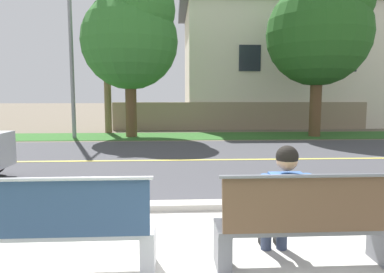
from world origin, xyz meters
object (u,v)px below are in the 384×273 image
at_px(seated_person_blue, 283,199).
at_px(shade_tree_left, 323,26).
at_px(bench_left, 60,230).
at_px(streetlamp, 72,32).
at_px(bench_right, 307,225).
at_px(shade_tree_far_left, 133,34).

height_order(seated_person_blue, shade_tree_left, shade_tree_left).
relative_size(bench_left, streetlamp, 0.24).
bearing_deg(bench_right, seated_person_blue, 139.47).
height_order(bench_left, streetlamp, streetlamp).
bearing_deg(streetlamp, bench_left, -75.71).
xyz_separation_m(bench_right, seated_person_blue, (-0.20, 0.17, 0.22)).
bearing_deg(bench_left, bench_right, 0.00).
distance_m(shade_tree_far_left, shade_tree_left, 7.81).
bearing_deg(bench_left, shade_tree_left, 57.38).
distance_m(bench_right, seated_person_blue, 0.34).
relative_size(bench_left, seated_person_blue, 1.45).
bearing_deg(shade_tree_left, streetlamp, 178.61).
xyz_separation_m(bench_left, streetlamp, (-2.96, 11.60, 3.82)).
relative_size(shade_tree_far_left, shade_tree_left, 0.93).
xyz_separation_m(bench_left, seated_person_blue, (2.23, 0.17, 0.22)).
bearing_deg(bench_right, bench_left, 180.00).
xyz_separation_m(streetlamp, shade_tree_far_left, (2.43, 0.04, -0.03)).
distance_m(bench_left, streetlamp, 12.57).
bearing_deg(seated_person_blue, shade_tree_far_left, 103.53).
bearing_deg(shade_tree_left, seated_person_blue, -114.25).
height_order(shade_tree_far_left, shade_tree_left, shade_tree_left).
distance_m(seated_person_blue, streetlamp, 13.06).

